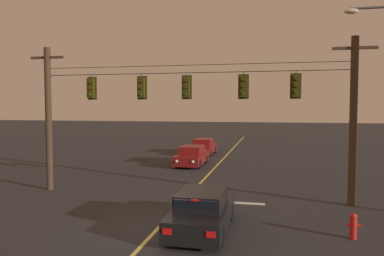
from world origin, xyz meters
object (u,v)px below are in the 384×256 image
at_px(traffic_light_leftmost, 91,88).
at_px(car_oncoming_trailing, 203,147).
at_px(traffic_light_left_inner, 141,88).
at_px(fire_hydrant, 353,225).
at_px(traffic_light_right_inner, 243,86).
at_px(car_oncoming_lead, 192,156).
at_px(traffic_light_rightmost, 296,86).
at_px(car_waiting_near_lane, 202,211).
at_px(traffic_light_centre, 186,87).

height_order(traffic_light_leftmost, car_oncoming_trailing, traffic_light_leftmost).
bearing_deg(traffic_light_left_inner, fire_hydrant, -26.24).
xyz_separation_m(traffic_light_left_inner, traffic_light_right_inner, (4.83, 0.00, 0.00)).
xyz_separation_m(traffic_light_leftmost, car_oncoming_lead, (3.03, 9.41, -4.51)).
height_order(traffic_light_right_inner, traffic_light_rightmost, same).
relative_size(traffic_light_left_inner, car_waiting_near_lane, 0.28).
bearing_deg(car_waiting_near_lane, traffic_light_centre, 109.85).
distance_m(traffic_light_centre, traffic_light_rightmost, 4.92).
bearing_deg(traffic_light_right_inner, traffic_light_leftmost, 180.00).
height_order(traffic_light_rightmost, car_waiting_near_lane, traffic_light_rightmost).
relative_size(traffic_light_centre, fire_hydrant, 1.45).
distance_m(car_waiting_near_lane, car_oncoming_trailing, 20.33).
distance_m(traffic_light_centre, fire_hydrant, 9.11).
bearing_deg(traffic_light_right_inner, traffic_light_centre, 180.00).
bearing_deg(car_oncoming_trailing, traffic_light_leftmost, -100.05).
bearing_deg(fire_hydrant, car_waiting_near_lane, -178.14).
xyz_separation_m(traffic_light_leftmost, car_oncoming_trailing, (2.76, 15.55, -4.51)).
relative_size(car_oncoming_lead, car_oncoming_trailing, 1.00).
distance_m(traffic_light_rightmost, car_waiting_near_lane, 7.15).
relative_size(traffic_light_left_inner, traffic_light_centre, 1.00).
height_order(traffic_light_centre, car_oncoming_trailing, traffic_light_centre).
distance_m(car_waiting_near_lane, fire_hydrant, 4.91).
distance_m(traffic_light_centre, traffic_light_right_inner, 2.63).
bearing_deg(traffic_light_left_inner, car_oncoming_lead, 87.44).
height_order(car_oncoming_lead, fire_hydrant, car_oncoming_lead).
xyz_separation_m(traffic_light_rightmost, fire_hydrant, (1.59, -4.29, -4.71)).
relative_size(traffic_light_left_inner, traffic_light_rightmost, 1.00).
xyz_separation_m(traffic_light_left_inner, fire_hydrant, (8.70, -4.29, -4.71)).
xyz_separation_m(car_waiting_near_lane, car_oncoming_lead, (-3.38, 13.86, -0.00)).
bearing_deg(traffic_light_rightmost, traffic_light_right_inner, 180.00).
xyz_separation_m(traffic_light_left_inner, car_oncoming_trailing, (0.15, 15.55, -4.51)).
bearing_deg(traffic_light_centre, car_waiting_near_lane, -70.15).
bearing_deg(traffic_light_leftmost, traffic_light_centre, 0.00).
xyz_separation_m(traffic_light_left_inner, traffic_light_rightmost, (7.11, 0.00, 0.00)).
relative_size(traffic_light_leftmost, car_waiting_near_lane, 0.28).
relative_size(traffic_light_right_inner, car_waiting_near_lane, 0.28).
height_order(traffic_light_right_inner, fire_hydrant, traffic_light_right_inner).
distance_m(traffic_light_left_inner, car_oncoming_trailing, 16.19).
bearing_deg(traffic_light_right_inner, car_oncoming_trailing, 106.76).
bearing_deg(traffic_light_centre, traffic_light_right_inner, 0.00).
distance_m(traffic_light_right_inner, car_oncoming_lead, 11.33).
relative_size(traffic_light_rightmost, car_waiting_near_lane, 0.28).
relative_size(traffic_light_right_inner, car_oncoming_lead, 0.28).
xyz_separation_m(traffic_light_leftmost, traffic_light_right_inner, (7.44, 0.00, 0.00)).
bearing_deg(car_waiting_near_lane, car_oncoming_trailing, 100.36).
height_order(traffic_light_leftmost, fire_hydrant, traffic_light_leftmost).
xyz_separation_m(traffic_light_left_inner, car_waiting_near_lane, (3.80, -4.45, -4.51)).
bearing_deg(traffic_light_right_inner, traffic_light_rightmost, 0.00).
bearing_deg(traffic_light_left_inner, car_waiting_near_lane, -49.47).
xyz_separation_m(traffic_light_leftmost, traffic_light_left_inner, (2.61, 0.00, 0.00)).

